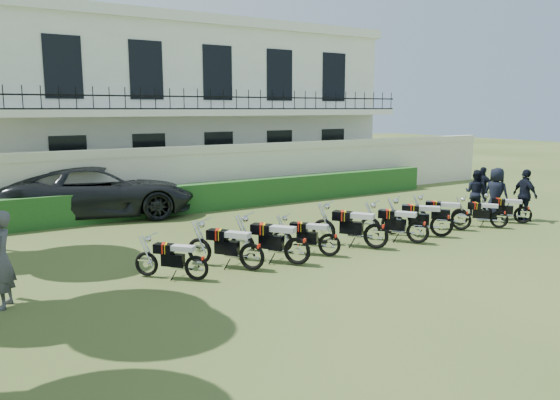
{
  "coord_description": "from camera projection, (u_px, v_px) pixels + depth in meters",
  "views": [
    {
      "loc": [
        -8.53,
        -10.7,
        3.66
      ],
      "look_at": [
        -0.43,
        2.14,
        1.11
      ],
      "focal_mm": 35.0,
      "sensor_mm": 36.0,
      "label": 1
    }
  ],
  "objects": [
    {
      "name": "inspector",
      "position": [
        1.0,
        260.0,
        10.02
      ],
      "size": [
        0.66,
        0.78,
        1.83
      ],
      "primitive_type": "imported",
      "rotation": [
        0.0,
        0.0,
        -1.97
      ],
      "color": "#515155",
      "rests_on": "ground"
    },
    {
      "name": "motorcycle_7",
      "position": [
        461.0,
        215.0,
        16.43
      ],
      "size": [
        1.24,
        1.55,
        1.03
      ],
      "rotation": [
        0.0,
        0.0,
        0.66
      ],
      "color": "black",
      "rests_on": "ground"
    },
    {
      "name": "officer_5",
      "position": [
        482.0,
        189.0,
        19.73
      ],
      "size": [
        0.61,
        0.99,
        1.58
      ],
      "primitive_type": "imported",
      "rotation": [
        0.0,
        0.0,
        1.83
      ],
      "color": "black",
      "rests_on": "ground"
    },
    {
      "name": "officer_2",
      "position": [
        525.0,
        195.0,
        17.84
      ],
      "size": [
        0.64,
        1.07,
        1.71
      ],
      "primitive_type": "imported",
      "rotation": [
        0.0,
        0.0,
        1.33
      ],
      "color": "black",
      "rests_on": "ground"
    },
    {
      "name": "hedge",
      "position": [
        240.0,
        194.0,
        20.47
      ],
      "size": [
        18.0,
        0.6,
        1.0
      ],
      "primitive_type": "cube",
      "color": "#1A4719",
      "rests_on": "ground"
    },
    {
      "name": "motorcycle_6",
      "position": [
        442.0,
        220.0,
        15.54
      ],
      "size": [
        1.47,
        1.54,
        1.11
      ],
      "rotation": [
        0.0,
        0.0,
        0.76
      ],
      "color": "black",
      "rests_on": "ground"
    },
    {
      "name": "motorcycle_0",
      "position": [
        196.0,
        262.0,
        11.61
      ],
      "size": [
        1.24,
        1.32,
        0.94
      ],
      "rotation": [
        0.0,
        0.0,
        0.75
      ],
      "color": "black",
      "rests_on": "ground"
    },
    {
      "name": "motorcycle_1",
      "position": [
        252.0,
        250.0,
        12.34
      ],
      "size": [
        1.26,
        1.65,
        1.08
      ],
      "rotation": [
        0.0,
        0.0,
        0.64
      ],
      "color": "black",
      "rests_on": "ground"
    },
    {
      "name": "suv",
      "position": [
        98.0,
        191.0,
        18.47
      ],
      "size": [
        6.87,
        4.32,
        1.77
      ],
      "primitive_type": "imported",
      "rotation": [
        0.0,
        0.0,
        1.34
      ],
      "color": "black",
      "rests_on": "ground"
    },
    {
      "name": "motorcycle_5",
      "position": [
        418.0,
        227.0,
        14.81
      ],
      "size": [
        1.13,
        1.7,
        1.07
      ],
      "rotation": [
        0.0,
        0.0,
        0.57
      ],
      "color": "black",
      "rests_on": "ground"
    },
    {
      "name": "perimeter_wall",
      "position": [
        207.0,
        175.0,
        20.5
      ],
      "size": [
        30.0,
        0.35,
        2.3
      ],
      "color": "beige",
      "rests_on": "ground"
    },
    {
      "name": "officer_4",
      "position": [
        476.0,
        193.0,
        18.79
      ],
      "size": [
        0.77,
        0.89,
        1.59
      ],
      "primitive_type": "imported",
      "rotation": [
        0.0,
        0.0,
        1.81
      ],
      "color": "black",
      "rests_on": "ground"
    },
    {
      "name": "motorcycle_8",
      "position": [
        499.0,
        215.0,
        16.74
      ],
      "size": [
        1.08,
        1.41,
        0.92
      ],
      "rotation": [
        0.0,
        0.0,
        0.64
      ],
      "color": "black",
      "rests_on": "ground"
    },
    {
      "name": "motorcycle_4",
      "position": [
        376.0,
        230.0,
        14.23
      ],
      "size": [
        1.26,
        1.81,
        1.15
      ],
      "rotation": [
        0.0,
        0.0,
        0.59
      ],
      "color": "black",
      "rests_on": "ground"
    },
    {
      "name": "motorcycle_3",
      "position": [
        329.0,
        239.0,
        13.53
      ],
      "size": [
        1.21,
        1.47,
        0.99
      ],
      "rotation": [
        0.0,
        0.0,
        0.68
      ],
      "color": "black",
      "rests_on": "ground"
    },
    {
      "name": "motorcycle_2",
      "position": [
        297.0,
        244.0,
        12.76
      ],
      "size": [
        1.31,
        1.72,
        1.13
      ],
      "rotation": [
        0.0,
        0.0,
        0.64
      ],
      "color": "black",
      "rests_on": "ground"
    },
    {
      "name": "building",
      "position": [
        151.0,
        107.0,
        25.05
      ],
      "size": [
        20.4,
        9.6,
        7.4
      ],
      "color": "white",
      "rests_on": "ground"
    },
    {
      "name": "officer_3",
      "position": [
        496.0,
        194.0,
        18.09
      ],
      "size": [
        0.7,
        0.93,
        1.74
      ],
      "primitive_type": "imported",
      "rotation": [
        0.0,
        0.0,
        1.75
      ],
      "color": "black",
      "rests_on": "ground"
    },
    {
      "name": "ground",
      "position": [
        338.0,
        253.0,
        14.02
      ],
      "size": [
        100.0,
        100.0,
        0.0
      ],
      "primitive_type": "plane",
      "color": "#3A481D",
      "rests_on": "ground"
    },
    {
      "name": "motorcycle_9",
      "position": [
        523.0,
        211.0,
        17.4
      ],
      "size": [
        1.15,
        1.42,
        0.95
      ],
      "rotation": [
        0.0,
        0.0,
        0.67
      ],
      "color": "black",
      "rests_on": "ground"
    }
  ]
}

